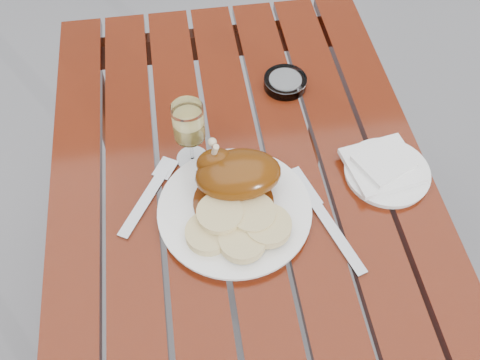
% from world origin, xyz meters
% --- Properties ---
extents(ground, '(60.00, 60.00, 0.00)m').
position_xyz_m(ground, '(0.00, 0.00, 0.00)').
color(ground, slate).
rests_on(ground, ground).
extents(table, '(0.80, 1.20, 0.75)m').
position_xyz_m(table, '(0.00, 0.00, 0.38)').
color(table, maroon).
rests_on(table, ground).
extents(dinner_plate, '(0.36, 0.36, 0.02)m').
position_xyz_m(dinner_plate, '(-0.03, -0.07, 0.76)').
color(dinner_plate, white).
rests_on(dinner_plate, table).
extents(roast_duck, '(0.18, 0.17, 0.12)m').
position_xyz_m(roast_duck, '(-0.02, -0.02, 0.82)').
color(roast_duck, '#502009').
rests_on(roast_duck, dinner_plate).
extents(bread_dumplings, '(0.20, 0.15, 0.04)m').
position_xyz_m(bread_dumplings, '(-0.03, -0.12, 0.79)').
color(bread_dumplings, '#CFBF7E').
rests_on(bread_dumplings, dinner_plate).
extents(wine_glass, '(0.07, 0.07, 0.16)m').
position_xyz_m(wine_glass, '(-0.10, 0.08, 0.83)').
color(wine_glass, '#D9C663').
rests_on(wine_glass, table).
extents(side_plate, '(0.23, 0.23, 0.01)m').
position_xyz_m(side_plate, '(0.30, -0.02, 0.76)').
color(side_plate, white).
rests_on(side_plate, table).
extents(napkin, '(0.16, 0.16, 0.01)m').
position_xyz_m(napkin, '(0.29, -0.01, 0.77)').
color(napkin, white).
rests_on(napkin, side_plate).
extents(ashtray, '(0.12, 0.12, 0.03)m').
position_xyz_m(ashtray, '(0.14, 0.27, 0.76)').
color(ashtray, '#B2B7BC').
rests_on(ashtray, table).
extents(fork, '(0.12, 0.18, 0.01)m').
position_xyz_m(fork, '(-0.20, -0.01, 0.75)').
color(fork, gray).
rests_on(fork, table).
extents(knife, '(0.09, 0.23, 0.01)m').
position_xyz_m(knife, '(0.16, -0.13, 0.75)').
color(knife, gray).
rests_on(knife, table).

